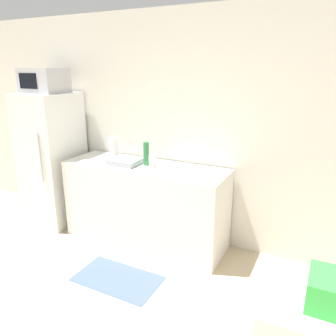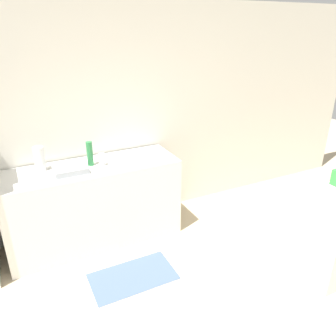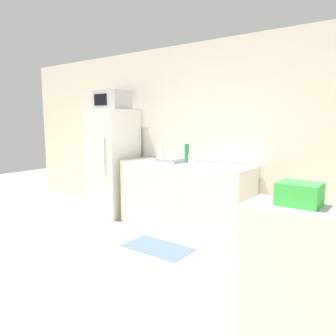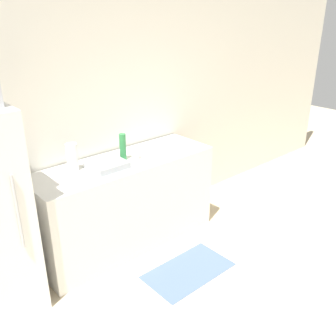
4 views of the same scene
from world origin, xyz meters
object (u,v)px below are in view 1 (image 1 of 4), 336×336
refrigerator (53,159)px  microwave (44,80)px  bottle_tall (146,154)px  bottle_short (152,162)px  paper_towel_roll (114,148)px

refrigerator → microwave: 0.99m
bottle_tall → bottle_short: (0.11, -0.07, -0.06)m
bottle_tall → paper_towel_roll: (-0.50, 0.09, -0.00)m
microwave → bottle_short: 1.70m
bottle_tall → paper_towel_roll: size_ratio=1.03×
microwave → bottle_tall: (1.37, 0.07, -0.77)m
microwave → bottle_short: microwave is taller
bottle_short → paper_towel_roll: size_ratio=0.54×
microwave → bottle_short: bearing=0.1°
bottle_tall → paper_towel_roll: bottle_tall is taller
microwave → paper_towel_roll: 1.18m
bottle_short → paper_towel_roll: (-0.60, 0.15, 0.06)m
microwave → paper_towel_roll: microwave is taller
paper_towel_roll → bottle_tall: bearing=-10.0°
bottle_short → refrigerator: bearing=-179.9°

